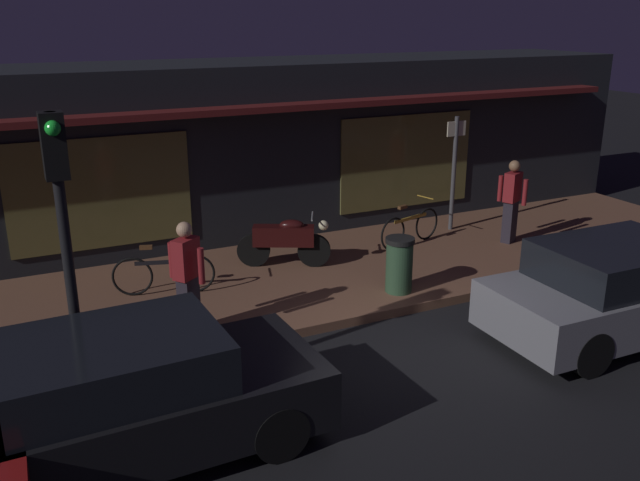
{
  "coord_description": "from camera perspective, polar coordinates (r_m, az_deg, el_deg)",
  "views": [
    {
      "loc": [
        -4.84,
        -7.37,
        4.56
      ],
      "look_at": [
        -0.12,
        2.4,
        0.95
      ],
      "focal_mm": 38.63,
      "sensor_mm": 36.0,
      "label": 1
    }
  ],
  "objects": [
    {
      "name": "parked_car_far",
      "position": [
        7.7,
        -15.68,
        -12.43
      ],
      "size": [
        4.15,
        1.87,
        1.42
      ],
      "color": "black",
      "rests_on": "ground_plane"
    },
    {
      "name": "person_photographer",
      "position": [
        9.89,
        -10.95,
        -2.88
      ],
      "size": [
        0.44,
        0.55,
        1.67
      ],
      "color": "#28232D",
      "rests_on": "sidewalk_slab"
    },
    {
      "name": "parked_car_across",
      "position": [
        11.0,
        23.55,
        -3.73
      ],
      "size": [
        4.12,
        1.82,
        1.42
      ],
      "color": "black",
      "rests_on": "ground_plane"
    },
    {
      "name": "ground_plane",
      "position": [
        9.93,
        6.76,
        -9.08
      ],
      "size": [
        60.0,
        60.0,
        0.0
      ],
      "primitive_type": "plane",
      "color": "black"
    },
    {
      "name": "traffic_light_pole",
      "position": [
        7.83,
        -20.54,
        1.78
      ],
      "size": [
        0.24,
        0.33,
        3.6
      ],
      "color": "black",
      "rests_on": "ground_plane"
    },
    {
      "name": "storefront_building",
      "position": [
        14.85,
        -6.33,
        7.59
      ],
      "size": [
        18.0,
        3.3,
        3.6
      ],
      "color": "black",
      "rests_on": "ground_plane"
    },
    {
      "name": "sign_post",
      "position": [
        14.63,
        11.05,
        6.03
      ],
      "size": [
        0.44,
        0.09,
        2.4
      ],
      "color": "#47474C",
      "rests_on": "sidewalk_slab"
    },
    {
      "name": "sidewalk_slab",
      "position": [
        12.29,
        -0.7,
        -3.0
      ],
      "size": [
        18.0,
        4.0,
        0.15
      ],
      "primitive_type": "cube",
      "color": "brown",
      "rests_on": "ground_plane"
    },
    {
      "name": "bicycle_extra",
      "position": [
        13.74,
        7.47,
        1.09
      ],
      "size": [
        1.61,
        0.56,
        0.91
      ],
      "color": "black",
      "rests_on": "sidewalk_slab"
    },
    {
      "name": "motorcycle",
      "position": [
        12.44,
        -2.87,
        0.04
      ],
      "size": [
        1.57,
        0.92,
        0.97
      ],
      "color": "black",
      "rests_on": "sidewalk_slab"
    },
    {
      "name": "trash_bin",
      "position": [
        11.37,
        6.58,
        -1.98
      ],
      "size": [
        0.48,
        0.48,
        0.93
      ],
      "color": "#2D4C33",
      "rests_on": "sidewalk_slab"
    },
    {
      "name": "person_bystander",
      "position": [
        14.16,
        15.59,
        3.27
      ],
      "size": [
        0.44,
        0.59,
        1.67
      ],
      "color": "#28232D",
      "rests_on": "sidewalk_slab"
    },
    {
      "name": "bicycle_parked",
      "position": [
        11.52,
        -12.83,
        -2.67
      ],
      "size": [
        1.6,
        0.59,
        0.91
      ],
      "color": "black",
      "rests_on": "sidewalk_slab"
    }
  ]
}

